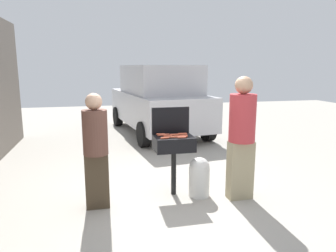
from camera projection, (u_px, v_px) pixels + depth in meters
The scene contains 23 objects.
ground_plane at pixel (166, 198), 4.79m from camera, with size 24.00×24.00×0.00m, color #9E998E.
bbq_grill at pixel (174, 145), 4.82m from camera, with size 0.60×0.44×0.93m.
grill_lid_open at pixel (170, 120), 4.96m from camera, with size 0.60×0.05×0.42m, color black.
hot_dog_0 at pixel (184, 136), 4.74m from camera, with size 0.03×0.03×0.13m, color #B74C33.
hot_dog_1 at pixel (183, 137), 4.69m from camera, with size 0.03×0.03×0.13m, color #B74C33.
hot_dog_2 at pixel (161, 134), 4.88m from camera, with size 0.03×0.03×0.13m, color #B74C33.
hot_dog_3 at pixel (182, 137), 4.65m from camera, with size 0.03×0.03×0.13m, color #B74C33.
hot_dog_4 at pixel (166, 138), 4.64m from camera, with size 0.03×0.03×0.13m, color #C6593D.
hot_dog_5 at pixel (175, 136), 4.71m from camera, with size 0.03×0.03×0.13m, color #B74C33.
hot_dog_6 at pixel (168, 136), 4.74m from camera, with size 0.03×0.03×0.13m, color #AD4228.
hot_dog_7 at pixel (174, 135), 4.82m from camera, with size 0.03×0.03×0.13m, color #AD4228.
hot_dog_8 at pixel (182, 134), 4.91m from camera, with size 0.03×0.03×0.13m, color #B74C33.
hot_dog_9 at pixel (183, 134), 4.88m from camera, with size 0.03×0.03×0.13m, color #AD4228.
hot_dog_10 at pixel (183, 136), 4.78m from camera, with size 0.03×0.03×0.13m, color #B74C33.
hot_dog_11 at pixel (162, 135), 4.80m from camera, with size 0.03×0.03×0.13m, color #B74C33.
hot_dog_12 at pixel (165, 138), 4.60m from camera, with size 0.03×0.03×0.13m, color #AD4228.
hot_dog_13 at pixel (175, 137), 4.66m from camera, with size 0.03×0.03×0.13m, color #C6593D.
hot_dog_14 at pixel (175, 135), 4.85m from camera, with size 0.03×0.03×0.13m, color #B74C33.
hot_dog_15 at pixel (165, 135), 4.84m from camera, with size 0.03×0.03×0.13m, color #C6593D.
propane_tank at pixel (199, 176), 4.83m from camera, with size 0.32×0.32×0.62m.
person_left at pixel (96, 147), 4.34m from camera, with size 0.34×0.34×1.63m.
person_right at pixel (242, 134), 4.63m from camera, with size 0.39×0.39×1.85m.
parked_minivan at pixel (158, 99), 9.37m from camera, with size 2.53×4.62×2.02m.
Camera 1 is at (-0.97, -4.40, 1.98)m, focal length 33.54 mm.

